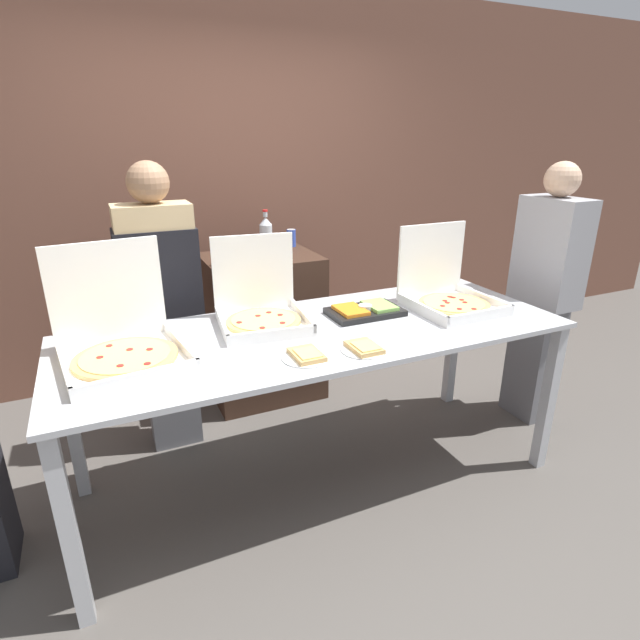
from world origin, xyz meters
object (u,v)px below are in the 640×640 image
pizza_box_near_right (261,309)px  paper_plate_front_center (364,348)px  soda_bottle (266,235)px  person_server_vest (161,296)px  pizza_box_far_right (448,293)px  pizza_box_near_left (121,341)px  paper_plate_front_right (307,355)px  soda_can_colored (291,238)px  veggie_tray (365,311)px  person_guest_cap (544,293)px  soda_can_silver (224,255)px

pizza_box_near_right → paper_plate_front_center: pizza_box_near_right is taller
soda_bottle → person_server_vest: person_server_vest is taller
pizza_box_far_right → pizza_box_near_left: 1.69m
soda_bottle → pizza_box_near_right: bearing=-110.7°
paper_plate_front_right → pizza_box_near_right: bearing=95.1°
soda_bottle → soda_can_colored: 0.30m
pizza_box_near_left → veggie_tray: 1.21m
veggie_tray → soda_bottle: 1.04m
veggie_tray → person_guest_cap: (1.25, -0.05, -0.05)m
person_server_vest → pizza_box_near_right: bearing=129.3°
paper_plate_front_center → veggie_tray: bearing=60.2°
soda_bottle → pizza_box_near_left: bearing=-133.8°
pizza_box_far_right → pizza_box_near_right: 1.03m
pizza_box_near_left → soda_bottle: (1.00, 1.05, 0.18)m
pizza_box_far_right → person_guest_cap: 0.78m
veggie_tray → soda_can_silver: bearing=123.3°
veggie_tray → soda_can_silver: 0.99m
soda_bottle → person_guest_cap: 1.81m
soda_can_silver → pizza_box_near_left: bearing=-127.6°
veggie_tray → person_server_vest: 1.14m
pizza_box_near_left → paper_plate_front_right: (0.71, -0.32, -0.07)m
pizza_box_near_left → soda_can_colored: bearing=37.1°
pizza_box_near_left → paper_plate_front_center: 1.04m
paper_plate_front_center → pizza_box_far_right: bearing=25.3°
veggie_tray → soda_can_silver: (-0.54, 0.82, 0.18)m
pizza_box_far_right → soda_can_colored: pizza_box_far_right is taller
soda_can_colored → person_server_vest: size_ratio=0.07×
pizza_box_far_right → paper_plate_front_right: size_ratio=2.11×
paper_plate_front_right → person_server_vest: (-0.46, 0.99, 0.04)m
pizza_box_near_right → soda_bottle: soda_bottle is taller
pizza_box_far_right → veggie_tray: (-0.48, 0.07, -0.06)m
pizza_box_far_right → pizza_box_near_right: pizza_box_far_right is taller
soda_bottle → paper_plate_front_center: bearing=-91.2°
paper_plate_front_right → soda_can_colored: soda_can_colored is taller
soda_can_silver → pizza_box_near_right: bearing=-90.2°
pizza_box_near_left → soda_can_silver: bearing=45.3°
soda_bottle → person_guest_cap: (1.45, -1.04, -0.29)m
paper_plate_front_right → soda_bottle: soda_bottle is taller
soda_can_silver → soda_bottle: bearing=27.5°
paper_plate_front_right → paper_plate_front_center: (0.26, -0.03, 0.00)m
paper_plate_front_center → pizza_box_near_right: bearing=120.5°
veggie_tray → soda_can_colored: 1.17m
pizza_box_far_right → soda_bottle: same height
pizza_box_near_left → pizza_box_near_right: bearing=6.7°
person_guest_cap → soda_bottle: bearing=54.5°
veggie_tray → pizza_box_near_left: bearing=-177.3°
paper_plate_front_right → person_guest_cap: 1.77m
pizza_box_near_left → paper_plate_front_center: size_ratio=2.69×
paper_plate_front_right → veggie_tray: (0.50, 0.38, 0.01)m
pizza_box_near_left → paper_plate_front_center: pizza_box_near_left is taller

